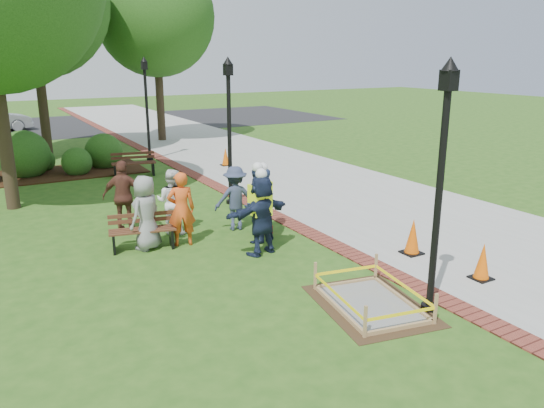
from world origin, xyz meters
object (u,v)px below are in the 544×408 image
hivis_worker_b (263,198)px  hivis_worker_c (258,203)px  wet_concrete_pad (371,294)px  hivis_worker_a (261,212)px  cone_front (483,262)px  bench_near (143,238)px  lamp_near (441,170)px

hivis_worker_b → hivis_worker_c: bearing=-128.5°
wet_concrete_pad → hivis_worker_a: bearing=97.6°
cone_front → hivis_worker_c: size_ratio=0.40×
hivis_worker_c → bench_near: bearing=161.4°
hivis_worker_b → cone_front: bearing=-63.8°
bench_near → lamp_near: bearing=-57.9°
wet_concrete_pad → hivis_worker_a: size_ratio=1.32×
wet_concrete_pad → hivis_worker_c: (-0.11, 3.98, 0.72)m
cone_front → hivis_worker_a: hivis_worker_a is taller
wet_concrete_pad → hivis_worker_c: bearing=91.6°
lamp_near → cone_front: bearing=12.9°
lamp_near → hivis_worker_b: lamp_near is taller
cone_front → hivis_worker_a: size_ratio=0.39×
bench_near → hivis_worker_a: bearing=-36.1°
hivis_worker_a → hivis_worker_b: size_ratio=1.09×
bench_near → cone_front: 7.29m
bench_near → cone_front: size_ratio=2.03×
bench_near → hivis_worker_b: (2.95, -0.33, 0.63)m
wet_concrete_pad → hivis_worker_b: bearing=86.1°
cone_front → lamp_near: (-1.84, -0.42, 2.11)m
hivis_worker_c → cone_front: bearing=-56.8°
hivis_worker_b → hivis_worker_c: (-0.42, -0.53, 0.06)m
bench_near → cone_front: bearing=-43.7°
cone_front → hivis_worker_a: bearing=131.8°
cone_front → hivis_worker_c: (-2.74, 4.18, 0.58)m
wet_concrete_pad → hivis_worker_c: size_ratio=1.34×
lamp_near → hivis_worker_c: bearing=101.0°
hivis_worker_a → cone_front: bearing=-48.2°
hivis_worker_a → hivis_worker_c: (0.32, 0.76, -0.01)m
wet_concrete_pad → cone_front: bearing=-4.3°
hivis_worker_a → hivis_worker_b: 1.49m
wet_concrete_pad → cone_front: size_ratio=3.37×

